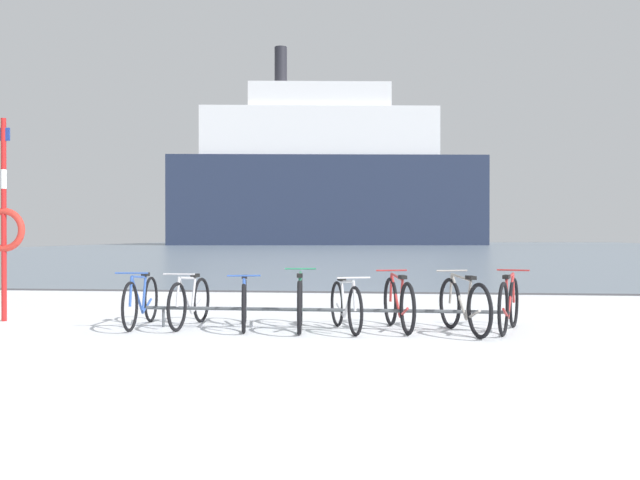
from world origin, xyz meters
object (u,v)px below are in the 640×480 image
Objects in this scene: bicycle_2 at (244,303)px; bicycle_7 at (509,304)px; bicycle_3 at (300,303)px; bicycle_1 at (190,302)px; bicycle_6 at (464,305)px; ferry_ship at (325,179)px; bicycle_5 at (399,303)px; bicycle_4 at (346,306)px; rescue_post at (4,224)px; bicycle_0 at (141,301)px.

bicycle_7 reaches higher than bicycle_2.
bicycle_3 is (0.82, -0.10, 0.03)m from bicycle_2.
bicycle_1 is 1.03× the size of bicycle_6.
bicycle_3 reaches higher than bicycle_1.
ferry_ship reaches higher than bicycle_1.
bicycle_5 is 83.22m from ferry_ship.
bicycle_1 is 2.30m from bicycle_4.
bicycle_2 is 0.83m from bicycle_3.
bicycle_1 reaches higher than bicycle_4.
bicycle_4 is at bearing -175.66° from bicycle_7.
bicycle_7 is 0.51× the size of rescue_post.
bicycle_5 is (3.74, 0.04, 0.00)m from bicycle_0.
bicycle_3 is 0.55× the size of rescue_post.
rescue_post is (-7.62, 0.38, 1.13)m from bicycle_7.
bicycle_0 is 1.07× the size of bicycle_5.
ferry_ship is (-9.09, 82.28, 8.59)m from bicycle_5.
bicycle_7 reaches higher than bicycle_4.
rescue_post reaches higher than bicycle_2.
bicycle_0 reaches higher than bicycle_1.
bicycle_1 is 4.55m from bicycle_7.
bicycle_0 is at bearing 177.21° from bicycle_4.
bicycle_3 is 1.04× the size of bicycle_5.
bicycle_1 is 0.97× the size of bicycle_2.
bicycle_6 reaches higher than bicycle_4.
rescue_post reaches higher than bicycle_4.
bicycle_5 reaches higher than bicycle_0.
bicycle_5 is at bearing 0.54° from bicycle_2.
bicycle_2 is at bearing -179.46° from bicycle_5.
bicycle_0 is 3.74m from bicycle_5.
bicycle_2 is at bearing -2.39° from bicycle_1.
bicycle_4 is at bearing 178.13° from bicycle_6.
rescue_post reaches higher than bicycle_6.
bicycle_5 is at bearing 179.36° from bicycle_7.
bicycle_5 is at bearing 164.75° from bicycle_6.
bicycle_6 is (3.91, -0.25, 0.02)m from bicycle_1.
bicycle_4 is 83.33m from ferry_ship.
rescue_post is at bearing 174.17° from bicycle_4.
bicycle_2 is at bearing 0.75° from bicycle_0.
bicycle_7 is (4.55, -0.03, 0.02)m from bicycle_1.
rescue_post reaches higher than bicycle_0.
bicycle_3 reaches higher than bicycle_0.
bicycle_5 is (3.03, -0.01, 0.01)m from bicycle_1.
bicycle_2 is 1.49m from bicycle_4.
bicycle_6 is at bearing -4.92° from rescue_post.
bicycle_6 reaches higher than bicycle_2.
bicycle_1 is 3.30m from rescue_post.
bicycle_4 is at bearing -6.44° from bicycle_2.
bicycle_2 is at bearing -85.22° from ferry_ship.
bicycle_7 is 7.71m from rescue_post.
bicycle_5 is 0.04× the size of ferry_ship.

